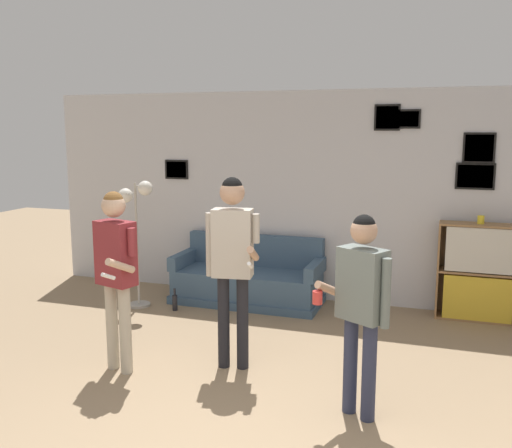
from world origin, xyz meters
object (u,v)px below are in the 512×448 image
object	(u,v)px
couch	(248,280)
bookshelf	(478,272)
person_watcher_holding_cup	(361,296)
bottle_on_floor	(175,302)
drinking_cup	(481,220)
floor_lamp	(136,214)
person_player_foreground_left	(116,262)
person_player_foreground_center	(233,251)

from	to	relation	value
couch	bookshelf	distance (m)	2.80
person_watcher_holding_cup	bottle_on_floor	size ratio (longest dim) A/B	5.72
couch	drinking_cup	bearing A→B (deg)	4.18
floor_lamp	person_player_foreground_left	xyz separation A→B (m)	(0.83, -1.78, -0.15)
bottle_on_floor	person_player_foreground_left	bearing A→B (deg)	-79.80
person_player_foreground_left	person_player_foreground_center	size ratio (longest dim) A/B	0.93
drinking_cup	bookshelf	bearing A→B (deg)	-3.97
bookshelf	person_watcher_holding_cup	world-z (taller)	person_watcher_holding_cup
person_player_foreground_left	person_player_foreground_center	world-z (taller)	person_player_foreground_center
couch	bookshelf	bearing A→B (deg)	4.14
couch	bookshelf	world-z (taller)	bookshelf
person_player_foreground_left	person_watcher_holding_cup	distance (m)	2.23
bookshelf	floor_lamp	xyz separation A→B (m)	(-4.03, -0.82, 0.61)
bookshelf	drinking_cup	distance (m)	0.62
couch	floor_lamp	distance (m)	1.66
person_player_foreground_left	bottle_on_floor	world-z (taller)	person_player_foreground_left
bookshelf	drinking_cup	world-z (taller)	drinking_cup
person_player_foreground_center	drinking_cup	size ratio (longest dim) A/B	18.76
couch	floor_lamp	xyz separation A→B (m)	(-1.25, -0.62, 0.90)
bookshelf	bottle_on_floor	distance (m)	3.64
bottle_on_floor	drinking_cup	world-z (taller)	drinking_cup
floor_lamp	person_player_foreground_left	size ratio (longest dim) A/B	0.95
couch	bottle_on_floor	size ratio (longest dim) A/B	6.82
person_player_foreground_center	bottle_on_floor	distance (m)	2.13
bookshelf	person_watcher_holding_cup	size ratio (longest dim) A/B	0.72
person_player_foreground_center	drinking_cup	bearing A→B (deg)	44.88
couch	drinking_cup	distance (m)	2.91
bottle_on_floor	person_watcher_holding_cup	bearing A→B (deg)	-36.73
person_player_foreground_left	drinking_cup	distance (m)	4.11
couch	drinking_cup	xyz separation A→B (m)	(2.76, 0.20, 0.91)
person_player_foreground_left	bottle_on_floor	bearing A→B (deg)	100.20
bookshelf	drinking_cup	bearing A→B (deg)	176.03
floor_lamp	bookshelf	bearing A→B (deg)	11.52
couch	person_player_foreground_center	size ratio (longest dim) A/B	1.06
bookshelf	person_player_foreground_left	xyz separation A→B (m)	(-3.19, -2.60, 0.46)
couch	person_player_foreground_left	world-z (taller)	person_player_foreground_left
bookshelf	person_watcher_holding_cup	bearing A→B (deg)	-109.38
bookshelf	person_player_foreground_left	world-z (taller)	person_player_foreground_left
bookshelf	bottle_on_floor	world-z (taller)	bookshelf
bookshelf	person_player_foreground_center	distance (m)	3.17
bookshelf	bottle_on_floor	bearing A→B (deg)	-166.49
bookshelf	person_player_foreground_left	bearing A→B (deg)	-140.84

